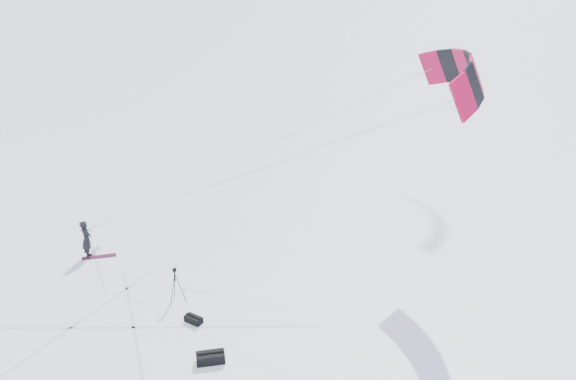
# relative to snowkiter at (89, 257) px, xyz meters

# --- Properties ---
(ground) EXTENTS (1800.00, 1800.00, 0.00)m
(ground) POSITION_rel_snowkiter_xyz_m (3.17, -4.08, 0.00)
(ground) COLOR white
(horizon_hills) EXTENTS (704.84, 706.81, 8.55)m
(horizon_hills) POSITION_rel_snowkiter_xyz_m (3.17, -4.08, 3.45)
(horizon_hills) COLOR #192736
(horizon_hills) RESTS_ON ground
(snow_tracks) EXTENTS (13.93, 9.84, 0.01)m
(snow_tracks) POSITION_rel_snowkiter_xyz_m (1.20, -4.00, 0.00)
(snow_tracks) COLOR #AFBBD3
(snow_tracks) RESTS_ON ground
(snowkiter) EXTENTS (0.65, 0.78, 1.81)m
(snowkiter) POSITION_rel_snowkiter_xyz_m (0.00, 0.00, 0.00)
(snowkiter) COLOR black
(snowkiter) RESTS_ON ground
(snowboard) EXTENTS (1.51, 0.77, 0.04)m
(snowboard) POSITION_rel_snowkiter_xyz_m (0.45, 0.03, 0.02)
(snowboard) COLOR maroon
(snowboard) RESTS_ON ground
(tripod) EXTENTS (0.60, 0.68, 1.51)m
(tripod) POSITION_rel_snowkiter_xyz_m (5.01, -3.14, 0.96)
(tripod) COLOR black
(tripod) RESTS_ON ground
(gear_bag_a) EXTENTS (1.04, 0.70, 0.43)m
(gear_bag_a) POSITION_rel_snowkiter_xyz_m (7.15, -6.60, 0.19)
(gear_bag_a) COLOR black
(gear_bag_a) RESTS_ON ground
(gear_bag_b) EXTENTS (0.76, 0.61, 0.31)m
(gear_bag_b) POSITION_rel_snowkiter_xyz_m (6.02, -4.45, 0.14)
(gear_bag_b) COLOR black
(gear_bag_b) RESTS_ON ground
(power_kite) EXTENTS (16.90, 6.42, 8.04)m
(power_kite) POSITION_rel_snowkiter_xyz_m (15.72, 0.65, 8.45)
(power_kite) COLOR #BC0A39
(power_kite) RESTS_ON ground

